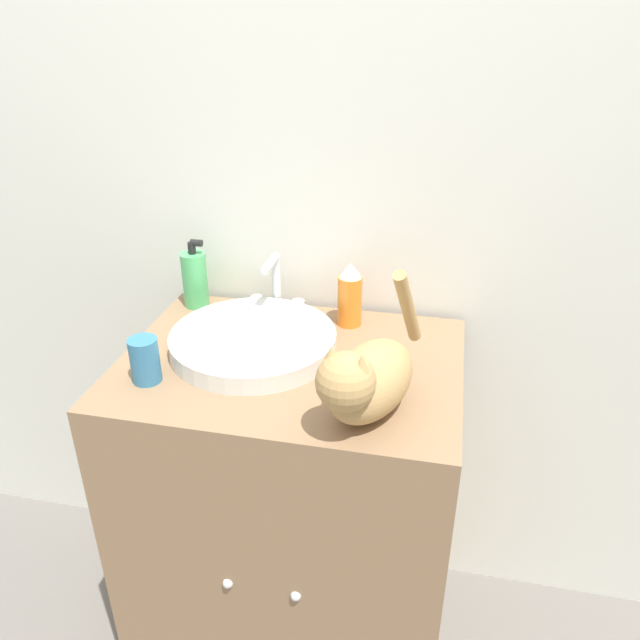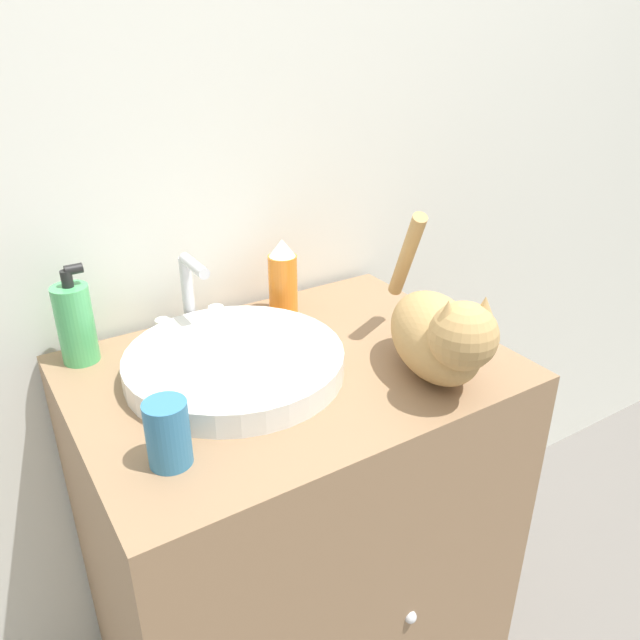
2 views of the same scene
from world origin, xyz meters
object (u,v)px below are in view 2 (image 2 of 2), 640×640
object	(u,v)px
soap_bottle	(75,323)
spray_bottle	(283,278)
cup	(168,433)
cat	(440,334)

from	to	relation	value
soap_bottle	spray_bottle	bearing A→B (deg)	-2.85
soap_bottle	cup	distance (m)	0.37
soap_bottle	cup	size ratio (longest dim) A/B	1.85
spray_bottle	cup	size ratio (longest dim) A/B	1.63
cat	spray_bottle	world-z (taller)	cat
soap_bottle	spray_bottle	size ratio (longest dim) A/B	1.13
cat	soap_bottle	world-z (taller)	cat
spray_bottle	cat	bearing A→B (deg)	-75.53
soap_bottle	spray_bottle	xyz separation A→B (m)	(0.42, -0.02, 0.00)
cat	soap_bottle	xyz separation A→B (m)	(-0.51, 0.40, -0.01)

